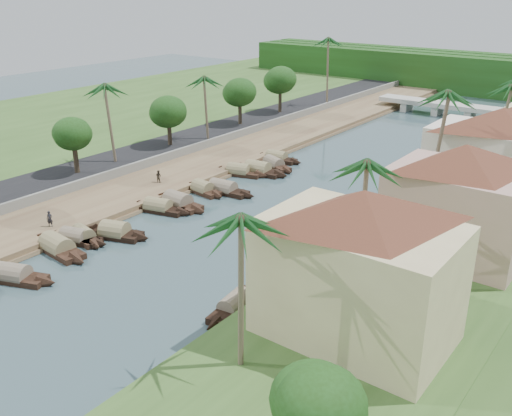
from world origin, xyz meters
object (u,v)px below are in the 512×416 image
Objects in this scene: bridge at (454,107)px; person_near at (50,219)px; building_near at (359,264)px; sampan_0 at (12,276)px.

bridge is 17.46× the size of person_near.
building_near is at bearing -75.61° from bridge.
building_near reaches higher than sampan_0.
person_near reaches higher than bridge.
sampan_0 is 5.22× the size of person_near.
person_near is at bearing -100.21° from bridge.
person_near is (-32.51, -1.06, -4.78)m from building_near.
building_near is 28.92m from sampan_0.
sampan_0 is at bearing -92.02° from person_near.
building_near is 32.88m from person_near.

